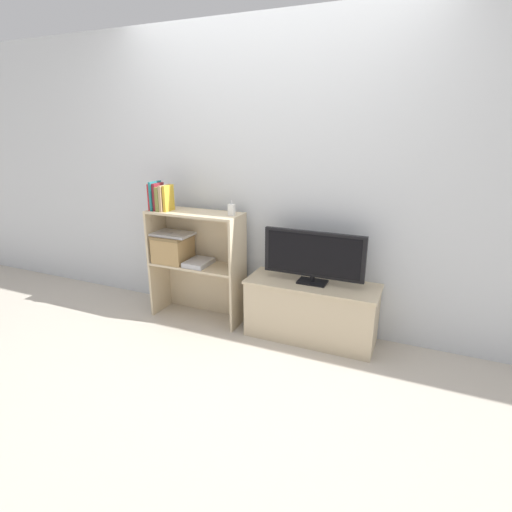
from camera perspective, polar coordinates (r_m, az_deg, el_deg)
The scene contains 16 objects.
ground_plane at distance 3.28m, azimuth -1.07°, elevation -11.40°, with size 16.00×16.00×0.00m, color #BCB2A3.
wall_back at distance 3.26m, azimuth 1.79°, elevation 10.72°, with size 10.00×0.05×2.40m.
tv_stand at distance 3.19m, azimuth 7.86°, elevation -7.73°, with size 1.02×0.39×0.47m.
tv at distance 3.02m, azimuth 8.22°, elevation 0.05°, with size 0.77×0.14×0.41m.
bookshelf_lower_tier at distance 3.56m, azimuth -7.83°, elevation -3.68°, with size 0.81×0.30×0.50m.
bookshelf_upper_tier at distance 3.41m, azimuth -8.18°, elevation 3.69°, with size 0.81×0.30×0.45m.
book_crimson at distance 3.48m, azimuth -14.46°, elevation 8.22°, with size 0.02×0.13×0.22m.
book_teal at distance 3.46m, azimuth -14.15°, elevation 8.36°, with size 0.02×0.15×0.24m.
book_maroon at distance 3.44m, azimuth -13.77°, elevation 8.24°, with size 0.03×0.13×0.22m.
book_olive at distance 3.42m, azimuth -13.27°, elevation 8.01°, with size 0.03×0.16×0.20m.
book_tan at distance 3.40m, azimuth -12.82°, elevation 8.10°, with size 0.02×0.16×0.21m.
book_mustard at distance 3.39m, azimuth -12.39°, elevation 8.07°, with size 0.02×0.13×0.21m.
baby_monitor at distance 3.15m, azimuth -3.51°, elevation 6.60°, with size 0.05×0.04×0.12m.
storage_basket_left at distance 3.51m, azimuth -11.80°, elevation 1.27°, with size 0.29×0.27×0.24m.
laptop at distance 3.48m, azimuth -11.92°, elevation 3.12°, with size 0.35×0.22×0.02m.
magazine_stack at distance 3.41m, azimuth -8.20°, elevation -0.94°, with size 0.19×0.25×0.04m.
Camera 1 is at (1.20, -2.60, 1.61)m, focal length 28.00 mm.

